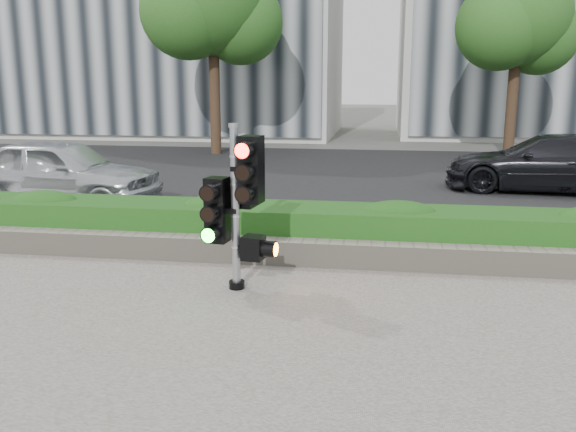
% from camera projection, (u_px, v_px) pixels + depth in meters
% --- Properties ---
extents(ground, '(120.00, 120.00, 0.00)m').
position_uv_depth(ground, '(264.00, 316.00, 6.69)').
color(ground, '#51514C').
rests_on(ground, ground).
extents(road, '(60.00, 13.00, 0.02)m').
position_uv_depth(road, '(335.00, 176.00, 16.33)').
color(road, black).
rests_on(road, ground).
extents(curb, '(60.00, 0.25, 0.12)m').
position_uv_depth(curb, '(301.00, 239.00, 9.71)').
color(curb, gray).
rests_on(curb, ground).
extents(stone_wall, '(12.00, 0.32, 0.34)m').
position_uv_depth(stone_wall, '(290.00, 252.00, 8.47)').
color(stone_wall, gray).
rests_on(stone_wall, sidewalk).
extents(hedge, '(12.00, 1.00, 0.68)m').
position_uv_depth(hedge, '(296.00, 229.00, 9.06)').
color(hedge, '#367925').
rests_on(hedge, sidewalk).
extents(tree_left, '(4.61, 4.03, 7.34)m').
position_uv_depth(tree_left, '(212.00, 3.00, 20.30)').
color(tree_left, black).
rests_on(tree_left, ground).
extents(tree_right, '(4.10, 3.58, 6.53)m').
position_uv_depth(tree_right, '(518.00, 19.00, 19.90)').
color(tree_right, black).
rests_on(tree_right, ground).
extents(traffic_signal, '(0.72, 0.56, 2.01)m').
position_uv_depth(traffic_signal, '(238.00, 199.00, 7.28)').
color(traffic_signal, black).
rests_on(traffic_signal, sidewalk).
extents(car_silver, '(4.17, 1.92, 1.38)m').
position_uv_depth(car_silver, '(61.00, 172.00, 12.34)').
color(car_silver, silver).
rests_on(car_silver, road).
extents(car_dark, '(4.72, 2.39, 1.31)m').
position_uv_depth(car_dark, '(547.00, 163.00, 13.98)').
color(car_dark, black).
rests_on(car_dark, road).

